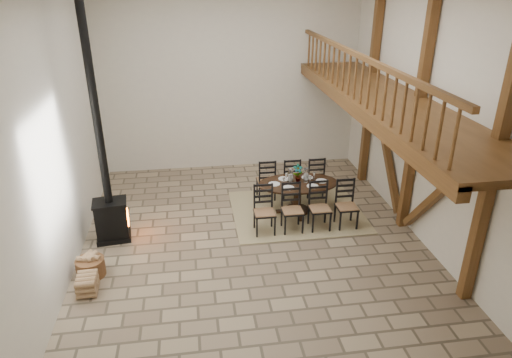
{
  "coord_description": "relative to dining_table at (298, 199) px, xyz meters",
  "views": [
    {
      "loc": [
        -1.14,
        -8.3,
        5.15
      ],
      "look_at": [
        0.15,
        0.4,
        1.16
      ],
      "focal_mm": 32.0,
      "sensor_mm": 36.0,
      "label": 1
    }
  ],
  "objects": [
    {
      "name": "wood_stove",
      "position": [
        -4.1,
        -0.51,
        0.73
      ],
      "size": [
        0.74,
        0.6,
        5.0
      ],
      "rotation": [
        0.0,
        0.0,
        0.11
      ],
      "color": "black",
      "rests_on": "ground"
    },
    {
      "name": "log_stack",
      "position": [
        -4.31,
        -2.27,
        -0.22
      ],
      "size": [
        0.35,
        0.47,
        0.35
      ],
      "rotation": [
        0.0,
        0.0,
        0.03
      ],
      "color": "tan",
      "rests_on": "ground"
    },
    {
      "name": "log_basket",
      "position": [
        -4.35,
        -1.76,
        -0.2
      ],
      "size": [
        0.52,
        0.52,
        0.43
      ],
      "rotation": [
        0.0,
        0.0,
        -0.13
      ],
      "color": "brown",
      "rests_on": "ground"
    },
    {
      "name": "room_shell",
      "position": [
        -0.01,
        -0.84,
        2.62
      ],
      "size": [
        7.02,
        8.02,
        5.01
      ],
      "color": "beige",
      "rests_on": "ground"
    },
    {
      "name": "ground",
      "position": [
        -1.2,
        -0.84,
        -0.39
      ],
      "size": [
        8.0,
        8.0,
        0.0
      ],
      "primitive_type": "plane",
      "color": "#9B8667",
      "rests_on": "ground"
    },
    {
      "name": "dining_table",
      "position": [
        0.0,
        0.0,
        0.0
      ],
      "size": [
        2.27,
        2.04,
        1.18
      ],
      "rotation": [
        0.0,
        0.0,
        -0.0
      ],
      "color": "black",
      "rests_on": "ground"
    },
    {
      "name": "rug",
      "position": [
        0.0,
        0.09,
        -0.38
      ],
      "size": [
        3.0,
        2.5,
        0.02
      ],
      "primitive_type": "cube",
      "color": "tan",
      "rests_on": "ground"
    }
  ]
}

